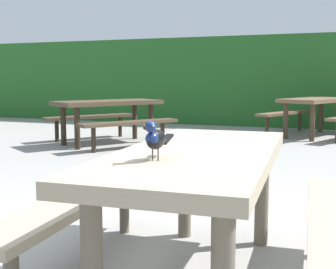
% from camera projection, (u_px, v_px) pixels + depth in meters
% --- Properties ---
extents(hedge_wall, '(28.00, 1.82, 2.10)m').
position_uv_depth(hedge_wall, '(302.00, 81.00, 10.77)').
color(hedge_wall, '#235B23').
rests_on(hedge_wall, ground).
extents(picnic_table_foreground, '(1.78, 1.84, 0.74)m').
position_uv_depth(picnic_table_foreground, '(198.00, 184.00, 2.37)').
color(picnic_table_foreground, gray).
rests_on(picnic_table_foreground, ground).
extents(bird_grackle, '(0.07, 0.29, 0.18)m').
position_uv_depth(bird_grackle, '(155.00, 138.00, 2.00)').
color(bird_grackle, black).
rests_on(bird_grackle, picnic_table_foreground).
extents(picnic_table_mid_left, '(2.34, 2.34, 0.74)m').
position_uv_depth(picnic_table_mid_left, '(108.00, 111.00, 7.65)').
color(picnic_table_mid_left, '#473828').
rests_on(picnic_table_mid_left, ground).
extents(picnic_table_mid_right, '(2.23, 2.24, 0.74)m').
position_uv_depth(picnic_table_mid_right, '(317.00, 108.00, 8.61)').
color(picnic_table_mid_right, brown).
rests_on(picnic_table_mid_right, ground).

